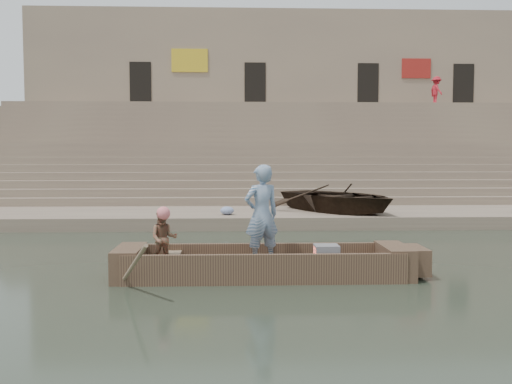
{
  "coord_description": "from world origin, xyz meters",
  "views": [
    {
      "loc": [
        -3.31,
        -11.09,
        2.39
      ],
      "look_at": [
        -2.76,
        3.11,
        1.4
      ],
      "focal_mm": 39.71,
      "sensor_mm": 36.0,
      "label": 1
    }
  ],
  "objects": [
    {
      "name": "upper_landing",
      "position": [
        0.0,
        22.5,
        2.6
      ],
      "size": [
        32.0,
        3.0,
        5.2
      ],
      "primitive_type": "cube",
      "color": "gray",
      "rests_on": "ground"
    },
    {
      "name": "mid_landing",
      "position": [
        0.0,
        15.5,
        1.4
      ],
      "size": [
        32.0,
        3.0,
        2.8
      ],
      "primitive_type": "cube",
      "color": "gray",
      "rests_on": "ground"
    },
    {
      "name": "beached_rowboat",
      "position": [
        0.2,
        7.77,
        0.87
      ],
      "size": [
        5.31,
        5.62,
        0.95
      ],
      "primitive_type": "imported",
      "rotation": [
        0.0,
        0.0,
        0.62
      ],
      "color": "#2D2116",
      "rests_on": "lower_landing"
    },
    {
      "name": "pedestrian",
      "position": [
        8.62,
        22.1,
        6.03
      ],
      "size": [
        0.79,
        1.16,
        1.66
      ],
      "primitive_type": "imported",
      "rotation": [
        0.0,
        0.0,
        1.74
      ],
      "color": "#B51E2B",
      "rests_on": "upper_landing"
    },
    {
      "name": "lower_landing",
      "position": [
        0.0,
        8.0,
        0.2
      ],
      "size": [
        32.0,
        4.0,
        0.4
      ],
      "primitive_type": "cube",
      "color": "gray",
      "rests_on": "ground"
    },
    {
      "name": "standing_man",
      "position": [
        -2.78,
        -0.21,
        1.19
      ],
      "size": [
        0.83,
        0.69,
        1.94
      ],
      "primitive_type": "imported",
      "rotation": [
        0.0,
        0.0,
        3.52
      ],
      "color": "navy",
      "rests_on": "main_rowboat"
    },
    {
      "name": "rowing_man",
      "position": [
        -4.65,
        -0.38,
        0.76
      ],
      "size": [
        0.57,
        0.46,
        1.08
      ],
      "primitive_type": "imported",
      "rotation": [
        0.0,
        0.0,
        0.11
      ],
      "color": "#216540",
      "rests_on": "main_rowboat"
    },
    {
      "name": "cloth_bundles",
      "position": [
        4.84,
        7.99,
        0.53
      ],
      "size": [
        12.82,
        2.65,
        0.26
      ],
      "color": "#3F5999",
      "rests_on": "lower_landing"
    },
    {
      "name": "television",
      "position": [
        -1.55,
        -0.39,
        0.42
      ],
      "size": [
        0.46,
        0.42,
        0.4
      ],
      "color": "slate",
      "rests_on": "main_rowboat"
    },
    {
      "name": "ground",
      "position": [
        0.0,
        0.0,
        0.0
      ],
      "size": [
        120.0,
        120.0,
        0.0
      ],
      "primitive_type": "plane",
      "color": "#252F23",
      "rests_on": "ground"
    },
    {
      "name": "building_wall",
      "position": [
        0.0,
        26.5,
        5.6
      ],
      "size": [
        32.0,
        5.07,
        11.2
      ],
      "color": "gray",
      "rests_on": "ground"
    },
    {
      "name": "rowboat_trim",
      "position": [
        -2.55,
        -0.4,
        0.31
      ],
      "size": [
        6.04,
        2.63,
        1.75
      ],
      "color": "brown",
      "rests_on": "ground"
    },
    {
      "name": "main_rowboat",
      "position": [
        -2.76,
        -0.39,
        0.11
      ],
      "size": [
        5.0,
        1.3,
        0.22
      ],
      "primitive_type": "cube",
      "color": "brown",
      "rests_on": "ground"
    },
    {
      "name": "ghat_steps",
      "position": [
        0.0,
        17.19,
        1.8
      ],
      "size": [
        32.0,
        11.0,
        5.2
      ],
      "color": "gray",
      "rests_on": "ground"
    }
  ]
}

